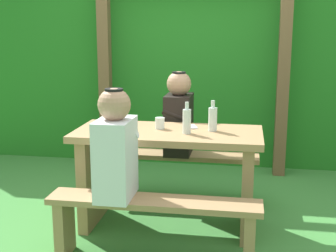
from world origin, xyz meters
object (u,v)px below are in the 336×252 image
at_px(bench_far, 179,166).
at_px(person_black_coat, 179,116).
at_px(person_white_shirt, 115,148).
at_px(drinking_glass, 160,123).
at_px(picnic_table, 168,162).
at_px(cell_phone, 192,127).
at_px(bottle_left, 187,121).
at_px(bench_near, 154,217).
at_px(bottle_right, 213,119).

bearing_deg(bench_far, person_black_coat, -93.24).
distance_m(bench_far, person_white_shirt, 1.24).
bearing_deg(drinking_glass, picnic_table, -38.90).
xyz_separation_m(bench_far, person_black_coat, (-0.00, -0.00, 0.45)).
xyz_separation_m(drinking_glass, cell_phone, (0.23, 0.09, -0.04)).
distance_m(bottle_left, cell_phone, 0.23).
relative_size(bench_near, person_white_shirt, 1.95).
xyz_separation_m(person_white_shirt, bottle_right, (0.58, 0.61, 0.09)).
bearing_deg(bench_far, bench_near, -90.00).
relative_size(drinking_glass, bottle_right, 0.38).
xyz_separation_m(bench_near, bottle_right, (0.33, 0.61, 0.55)).
bearing_deg(person_black_coat, drinking_glass, -98.21).
bearing_deg(bottle_left, picnic_table, 155.94).
bearing_deg(person_white_shirt, picnic_table, 66.09).
height_order(picnic_table, cell_phone, cell_phone).
bearing_deg(person_black_coat, bench_far, 86.76).
relative_size(bench_far, person_white_shirt, 1.95).
bearing_deg(picnic_table, bench_far, 90.00).
height_order(bench_near, bottle_right, bottle_right).
height_order(bench_far, drinking_glass, drinking_glass).
bearing_deg(bench_near, cell_phone, 77.37).
distance_m(bench_near, person_white_shirt, 0.52).
height_order(picnic_table, drinking_glass, drinking_glass).
relative_size(picnic_table, bench_far, 1.00).
xyz_separation_m(bench_far, bottle_left, (0.15, -0.63, 0.55)).
distance_m(drinking_glass, bottle_left, 0.26).
xyz_separation_m(picnic_table, bench_near, (0.00, -0.56, -0.20)).
distance_m(picnic_table, bench_far, 0.60).
distance_m(picnic_table, person_black_coat, 0.61).
height_order(bottle_left, cell_phone, bottle_left).
bearing_deg(bench_far, person_white_shirt, -102.47).
xyz_separation_m(bottle_left, cell_phone, (0.01, 0.22, -0.09)).
bearing_deg(bottle_right, cell_phone, 149.78).
distance_m(bench_far, person_black_coat, 0.45).
bearing_deg(drinking_glass, cell_phone, 21.25).
relative_size(bench_near, cell_phone, 10.00).
xyz_separation_m(bench_near, bottle_left, (0.15, 0.50, 0.55)).
xyz_separation_m(drinking_glass, bottle_left, (0.22, -0.13, 0.05)).
distance_m(bench_near, drinking_glass, 0.80).
height_order(bench_near, cell_phone, cell_phone).
bearing_deg(bench_near, bottle_left, 73.24).
bearing_deg(cell_phone, bottle_left, -111.02).
bearing_deg(cell_phone, picnic_table, -155.35).
relative_size(picnic_table, person_black_coat, 1.95).
xyz_separation_m(bench_far, drinking_glass, (-0.07, -0.51, 0.50)).
relative_size(picnic_table, bottle_left, 6.00).
height_order(person_white_shirt, bottle_left, person_white_shirt).
relative_size(bench_far, drinking_glass, 16.11).
relative_size(bench_near, bottle_right, 6.08).
xyz_separation_m(bench_near, drinking_glass, (-0.07, 0.62, 0.50)).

